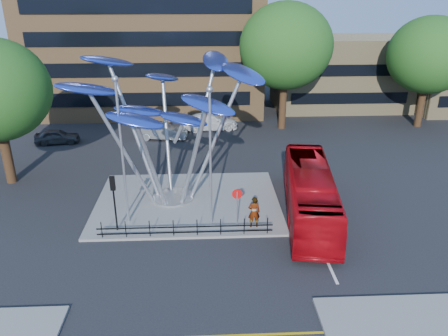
{
  "coord_description": "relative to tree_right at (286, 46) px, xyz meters",
  "views": [
    {
      "loc": [
        0.17,
        -19.88,
        13.39
      ],
      "look_at": [
        1.31,
        4.0,
        3.32
      ],
      "focal_mm": 35.0,
      "sensor_mm": 36.0,
      "label": 1
    }
  ],
  "objects": [
    {
      "name": "pedestrian_railing_front",
      "position": [
        -9.0,
        -20.3,
        -7.48
      ],
      "size": [
        10.0,
        0.06,
        1.0
      ],
      "color": "black",
      "rests_on": "traffic_island"
    },
    {
      "name": "ground",
      "position": [
        -8.0,
        -22.0,
        -8.04
      ],
      "size": [
        120.0,
        120.0,
        0.0
      ],
      "primitive_type": "plane",
      "color": "black",
      "rests_on": "ground"
    },
    {
      "name": "tree_right",
      "position": [
        0.0,
        0.0,
        0.0
      ],
      "size": [
        8.8,
        8.8,
        12.11
      ],
      "color": "black",
      "rests_on": "ground"
    },
    {
      "name": "parked_car_mid",
      "position": [
        -11.74,
        -2.82,
        -7.28
      ],
      "size": [
        4.74,
        2.13,
        1.51
      ],
      "primitive_type": "imported",
      "rotation": [
        0.0,
        0.0,
        1.45
      ],
      "color": "#9B9EA2",
      "rests_on": "ground"
    },
    {
      "name": "low_building_near",
      "position": [
        8.0,
        8.0,
        -4.04
      ],
      "size": [
        15.0,
        8.0,
        8.0
      ],
      "primitive_type": "cube",
      "color": "tan",
      "rests_on": "ground"
    },
    {
      "name": "street_lamp_right",
      "position": [
        -7.5,
        -19.0,
        -2.94
      ],
      "size": [
        0.36,
        0.36,
        8.3
      ],
      "color": "#9EA0A5",
      "rests_on": "traffic_island"
    },
    {
      "name": "pedestrian",
      "position": [
        -5.0,
        -19.5,
        -6.92
      ],
      "size": [
        0.72,
        0.49,
        1.94
      ],
      "primitive_type": "imported",
      "rotation": [
        0.0,
        0.0,
        3.18
      ],
      "color": "gray",
      "rests_on": "traffic_island"
    },
    {
      "name": "tree_far",
      "position": [
        14.0,
        0.0,
        -0.93
      ],
      "size": [
        8.0,
        8.0,
        10.81
      ],
      "color": "black",
      "rests_on": "ground"
    },
    {
      "name": "parked_car_right",
      "position": [
        -7.24,
        -0.04,
        -7.24
      ],
      "size": [
        5.72,
        2.8,
        1.6
      ],
      "primitive_type": "imported",
      "rotation": [
        0.0,
        0.0,
        1.67
      ],
      "color": "silver",
      "rests_on": "ground"
    },
    {
      "name": "parked_car_left",
      "position": [
        -21.19,
        -3.57,
        -7.38
      ],
      "size": [
        4.04,
        2.03,
        1.32
      ],
      "primitive_type": "imported",
      "rotation": [
        0.0,
        0.0,
        1.69
      ],
      "color": "#393B40",
      "rests_on": "ground"
    },
    {
      "name": "leaf_sculpture",
      "position": [
        -10.07,
        -15.32,
        -1.16
      ],
      "size": [
        12.72,
        9.54,
        9.51
      ],
      "color": "#9EA0A5",
      "rests_on": "traffic_island"
    },
    {
      "name": "no_entry_sign_island",
      "position": [
        -6.0,
        -19.48,
        -6.22
      ],
      "size": [
        0.6,
        0.1,
        2.45
      ],
      "color": "#9EA0A5",
      "rests_on": "traffic_island"
    },
    {
      "name": "red_bus",
      "position": [
        -1.4,
        -18.05,
        -6.48
      ],
      "size": [
        4.11,
        11.41,
        3.11
      ],
      "primitive_type": "imported",
      "rotation": [
        0.0,
        0.0,
        -0.14
      ],
      "color": "#AD070F",
      "rests_on": "ground"
    },
    {
      "name": "traffic_island",
      "position": [
        -9.0,
        -16.0,
        -7.96
      ],
      "size": [
        12.0,
        9.0,
        0.15
      ],
      "primitive_type": "cube",
      "color": "slate",
      "rests_on": "ground"
    },
    {
      "name": "traffic_light_island",
      "position": [
        -13.0,
        -19.5,
        -5.42
      ],
      "size": [
        0.28,
        0.18,
        3.42
      ],
      "color": "black",
      "rests_on": "traffic_island"
    },
    {
      "name": "street_lamp_left",
      "position": [
        -12.5,
        -18.5,
        -2.68
      ],
      "size": [
        0.36,
        0.36,
        8.8
      ],
      "color": "#9EA0A5",
      "rests_on": "traffic_island"
    }
  ]
}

